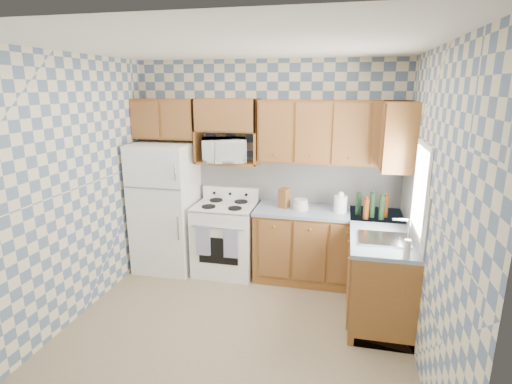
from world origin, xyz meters
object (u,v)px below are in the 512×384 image
Objects in this scene: refrigerator at (166,207)px; microwave at (224,150)px; stove_body at (226,239)px; electric_kettle at (340,204)px.

microwave reaches higher than refrigerator.
stove_body is at bearing -90.97° from microwave.
stove_body is 1.15m from microwave.
stove_body is (0.80, 0.03, -0.39)m from refrigerator.
stove_body is at bearing 179.86° from electric_kettle.
stove_body is 1.67× the size of microwave.
electric_kettle is (2.24, 0.02, 0.18)m from refrigerator.
refrigerator is 0.89m from stove_body.
refrigerator is at bearing 170.00° from microwave.
refrigerator is 3.12× the size of microwave.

